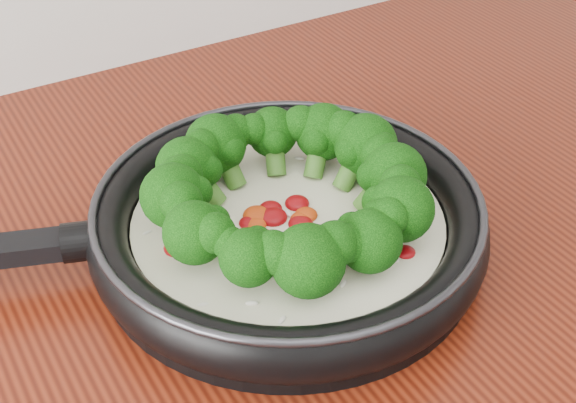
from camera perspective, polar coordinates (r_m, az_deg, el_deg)
skillet at (r=0.64m, az=-0.16°, el=-0.94°), size 0.53×0.41×0.09m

